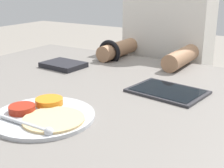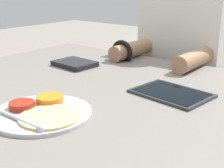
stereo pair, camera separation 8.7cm
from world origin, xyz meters
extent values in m
cylinder|color=#B7BABF|center=(0.07, -0.20, 0.74)|extent=(0.26, 0.26, 0.01)
cylinder|color=orange|center=(0.04, -0.14, 0.76)|extent=(0.08, 0.08, 0.02)
cylinder|color=maroon|center=(0.01, -0.22, 0.76)|extent=(0.07, 0.07, 0.02)
cylinder|color=tan|center=(0.12, -0.22, 0.75)|extent=(0.15, 0.15, 0.01)
cylinder|color=#B7BABF|center=(0.08, -0.27, 0.75)|extent=(0.16, 0.01, 0.01)
sphere|color=#B7BABF|center=(0.16, -0.27, 0.75)|extent=(0.02, 0.02, 0.02)
cube|color=silver|center=(-0.21, 0.21, 0.74)|extent=(0.17, 0.13, 0.01)
cube|color=black|center=(-0.21, 0.21, 0.75)|extent=(0.17, 0.13, 0.02)
cube|color=#28282D|center=(0.26, 0.15, 0.74)|extent=(0.24, 0.19, 0.01)
cube|color=black|center=(0.26, 0.15, 0.75)|extent=(0.22, 0.17, 0.00)
cube|color=black|center=(0.03, 0.71, 0.22)|extent=(0.36, 0.22, 0.44)
cube|color=beige|center=(0.03, 0.71, 0.74)|extent=(0.41, 0.20, 0.60)
cylinder|color=#936B4C|center=(-0.12, 0.50, 0.77)|extent=(0.07, 0.27, 0.07)
cylinder|color=#936B4C|center=(0.18, 0.50, 0.77)|extent=(0.07, 0.27, 0.07)
torus|color=black|center=(-0.12, 0.41, 0.77)|extent=(0.11, 0.02, 0.11)
camera|label=1|loc=(0.61, -0.73, 1.07)|focal=50.00mm
camera|label=2|loc=(0.68, -0.68, 1.07)|focal=50.00mm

